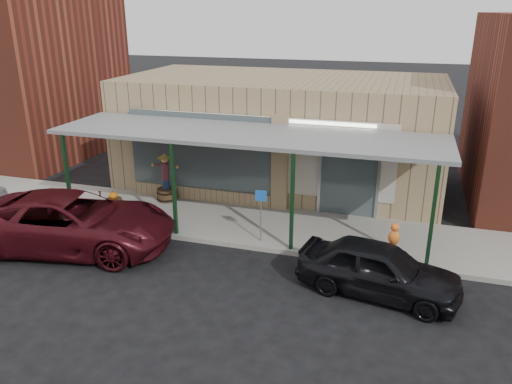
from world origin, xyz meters
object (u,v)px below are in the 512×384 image
(barrel_scarecrow, at_px, (166,185))
(parked_sedan, at_px, (379,269))
(barrel_pumpkin, at_px, (114,203))
(handicap_sign, at_px, (261,209))
(car_maroon, at_px, (72,222))

(barrel_scarecrow, distance_m, parked_sedan, 8.61)
(barrel_scarecrow, relative_size, barrel_pumpkin, 2.47)
(parked_sedan, bearing_deg, barrel_scarecrow, 73.16)
(barrel_scarecrow, height_order, parked_sedan, barrel_scarecrow)
(barrel_scarecrow, xyz_separation_m, barrel_pumpkin, (-1.37, -1.27, -0.36))
(barrel_pumpkin, relative_size, handicap_sign, 0.44)
(handicap_sign, distance_m, car_maroon, 5.50)
(barrel_scarecrow, relative_size, parked_sedan, 0.42)
(barrel_pumpkin, relative_size, car_maroon, 0.12)
(barrel_pumpkin, xyz_separation_m, handicap_sign, (5.53, -0.95, 0.79))
(parked_sedan, distance_m, car_maroon, 8.71)
(barrel_pumpkin, distance_m, car_maroon, 2.74)
(barrel_pumpkin, relative_size, parked_sedan, 0.17)
(barrel_scarecrow, height_order, barrel_pumpkin, barrel_scarecrow)
(handicap_sign, xyz_separation_m, parked_sedan, (3.50, -1.71, -0.50))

